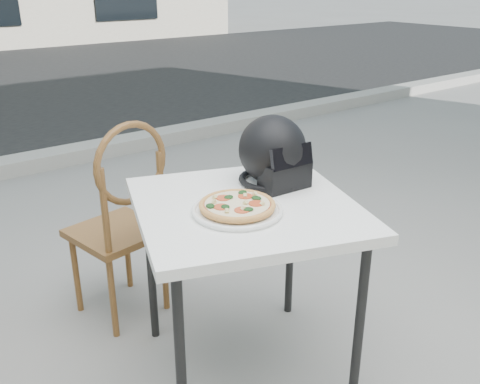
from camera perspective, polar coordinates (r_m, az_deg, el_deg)
ground at (r=2.27m, az=-0.93°, el=-19.05°), size 80.00×80.00×0.00m
curb at (r=4.72m, az=-23.11°, el=2.57°), size 30.00×0.25×0.12m
cafe_table_main at (r=1.95m, az=0.60°, el=-2.98°), size 0.99×0.99×0.73m
plate at (r=1.84m, az=-0.30°, el=-1.98°), size 0.36×0.36×0.02m
pizza at (r=1.84m, az=-0.30°, el=-1.38°), size 0.33×0.33×0.03m
helmet at (r=2.08m, az=3.61°, el=4.07°), size 0.28×0.29×0.27m
cafe_chair_main at (r=2.40m, az=-12.33°, el=-2.13°), size 0.42×0.42×0.96m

